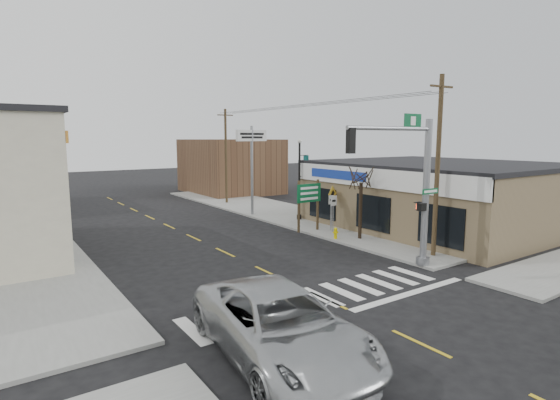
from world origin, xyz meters
TOP-DOWN VIEW (x-y plane):
  - ground at (0.00, 0.00)m, footprint 140.00×140.00m
  - sidewalk_right at (9.00, 13.00)m, footprint 6.00×38.00m
  - sidewalk_left at (-9.00, 13.00)m, footprint 6.00×38.00m
  - center_line at (0.00, 8.00)m, footprint 0.12×56.00m
  - crosswalk at (0.00, 0.40)m, footprint 11.00×2.20m
  - thrift_store at (14.50, 6.00)m, footprint 12.00×14.00m
  - bldg_distant_right at (12.00, 30.00)m, footprint 8.00×10.00m
  - suv at (-3.74, -2.44)m, footprint 3.79×6.90m
  - traffic_signal_pole at (5.41, 0.73)m, footprint 5.23×0.39m
  - guide_sign at (6.30, 9.19)m, footprint 1.78×0.14m
  - fire_hydrant at (6.30, 6.72)m, footprint 0.20×0.20m
  - ped_crossing_sign at (8.03, 9.02)m, footprint 1.05×0.07m
  - lamp_post at (8.26, 12.68)m, footprint 0.72×0.57m
  - dance_center_sign at (6.50, 16.22)m, footprint 3.06×0.19m
  - bare_tree at (7.50, 6.02)m, footprint 2.37×2.37m
  - shrub_front at (9.51, 4.14)m, footprint 1.28×1.28m
  - shrub_back at (10.33, 6.38)m, footprint 1.13×1.13m
  - utility_pole_near at (7.90, 1.43)m, footprint 1.48×0.22m
  - utility_pole_far at (7.70, 22.64)m, footprint 1.41×0.21m

SIDE VIEW (x-z plane):
  - ground at x=0.00m, z-range 0.00..0.00m
  - center_line at x=0.00m, z-range 0.00..0.01m
  - crosswalk at x=0.00m, z-range 0.00..0.01m
  - sidewalk_right at x=9.00m, z-range 0.00..0.13m
  - sidewalk_left at x=-9.00m, z-range 0.00..0.13m
  - fire_hydrant at x=6.30m, z-range 0.16..0.80m
  - shrub_back at x=10.33m, z-range 0.13..0.97m
  - shrub_front at x=9.51m, z-range 0.13..1.09m
  - suv at x=-3.74m, z-range 0.00..1.83m
  - ped_crossing_sign at x=8.03m, z-range 0.63..3.32m
  - thrift_store at x=14.50m, z-range 0.00..4.00m
  - guide_sign at x=6.30m, z-range 0.57..3.69m
  - bldg_distant_right at x=12.00m, z-range 0.00..5.60m
  - lamp_post at x=8.26m, z-range 0.58..6.14m
  - bare_tree at x=7.50m, z-range 1.49..6.22m
  - traffic_signal_pole at x=5.41m, z-range 0.76..7.39m
  - utility_pole_far at x=7.70m, z-range 0.23..8.33m
  - utility_pole_near at x=7.90m, z-range 0.24..8.77m
  - dance_center_sign at x=6.50m, z-range 1.80..8.29m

